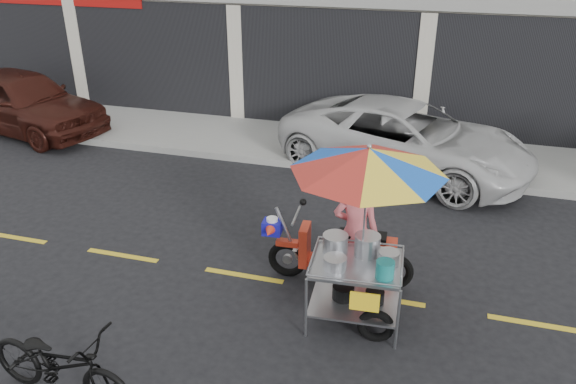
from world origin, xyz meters
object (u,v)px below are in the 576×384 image
(food_vendor_rig, at_px, (360,204))
(near_bicycle, at_px, (60,363))
(maroon_sedan, at_px, (22,101))
(white_pickup, at_px, (406,139))

(food_vendor_rig, bearing_deg, near_bicycle, -141.10)
(maroon_sedan, relative_size, white_pickup, 0.88)
(maroon_sedan, distance_m, near_bicycle, 9.48)
(near_bicycle, height_order, food_vendor_rig, food_vendor_rig)
(near_bicycle, xyz_separation_m, food_vendor_rig, (2.72, 2.50, 1.04))
(near_bicycle, relative_size, food_vendor_rig, 0.73)
(food_vendor_rig, bearing_deg, white_pickup, 83.85)
(white_pickup, xyz_separation_m, food_vendor_rig, (-0.20, -4.73, 0.81))
(white_pickup, relative_size, near_bicycle, 2.81)
(white_pickup, xyz_separation_m, near_bicycle, (-2.91, -7.23, -0.23))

